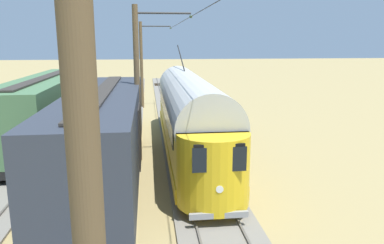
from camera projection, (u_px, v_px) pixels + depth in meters
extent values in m
plane|color=#9E8956|center=(118.00, 145.00, 22.12)|extent=(220.00, 220.00, 0.00)
cube|color=slate|center=(185.00, 142.00, 22.58)|extent=(2.80, 80.00, 0.10)
cube|color=#59544C|center=(173.00, 141.00, 22.48)|extent=(0.07, 80.00, 0.08)
cube|color=#59544C|center=(197.00, 140.00, 22.64)|extent=(0.07, 80.00, 0.08)
cube|color=#2D2316|center=(163.00, 84.00, 53.63)|extent=(2.50, 0.24, 0.08)
cube|color=#2D2316|center=(163.00, 84.00, 52.99)|extent=(2.50, 0.24, 0.08)
cube|color=#2D2316|center=(163.00, 85.00, 52.36)|extent=(2.50, 0.24, 0.08)
cube|color=#2D2316|center=(164.00, 85.00, 51.73)|extent=(2.50, 0.24, 0.08)
cube|color=#2D2316|center=(164.00, 86.00, 51.10)|extent=(2.50, 0.24, 0.08)
cube|color=slate|center=(117.00, 144.00, 22.11)|extent=(2.80, 80.00, 0.10)
cube|color=#59544C|center=(105.00, 143.00, 22.01)|extent=(0.07, 80.00, 0.08)
cube|color=#59544C|center=(130.00, 142.00, 22.17)|extent=(0.07, 80.00, 0.08)
cube|color=#2D2316|center=(135.00, 84.00, 53.16)|extent=(2.50, 0.24, 0.08)
cube|color=#2D2316|center=(134.00, 84.00, 52.53)|extent=(2.50, 0.24, 0.08)
cube|color=#2D2316|center=(134.00, 85.00, 51.90)|extent=(2.50, 0.24, 0.08)
cube|color=#2D2316|center=(134.00, 85.00, 51.27)|extent=(2.50, 0.24, 0.08)
cube|color=#2D2316|center=(134.00, 86.00, 50.63)|extent=(2.50, 0.24, 0.08)
cube|color=slate|center=(47.00, 146.00, 21.64)|extent=(2.80, 80.00, 0.10)
cube|color=#59544C|center=(34.00, 145.00, 21.54)|extent=(0.07, 80.00, 0.08)
cube|color=#59544C|center=(59.00, 145.00, 21.71)|extent=(0.07, 80.00, 0.08)
cube|color=#2D2316|center=(106.00, 84.00, 52.69)|extent=(2.50, 0.24, 0.08)
cube|color=#2D2316|center=(105.00, 85.00, 52.06)|extent=(2.50, 0.24, 0.08)
cube|color=#2D2316|center=(105.00, 85.00, 51.43)|extent=(2.50, 0.24, 0.08)
cube|color=#2D2316|center=(104.00, 86.00, 50.80)|extent=(2.50, 0.24, 0.08)
cube|color=#2D2316|center=(104.00, 86.00, 50.17)|extent=(2.50, 0.24, 0.08)
cube|color=gold|center=(189.00, 140.00, 20.47)|extent=(2.65, 15.20, 0.55)
cube|color=gold|center=(189.00, 127.00, 20.31)|extent=(2.55, 15.20, 0.95)
cube|color=gold|center=(189.00, 109.00, 20.10)|extent=(2.55, 15.20, 1.05)
cylinder|color=#B7B7B2|center=(189.00, 99.00, 19.99)|extent=(2.65, 14.90, 2.65)
cylinder|color=gold|center=(213.00, 168.00, 12.93)|extent=(2.55, 2.55, 2.55)
cylinder|color=gold|center=(178.00, 101.00, 27.59)|extent=(2.55, 2.55, 2.55)
cube|color=black|center=(219.00, 150.00, 11.61)|extent=(1.63, 0.08, 0.36)
cube|color=black|center=(220.00, 160.00, 11.64)|extent=(1.73, 0.06, 0.80)
cube|color=black|center=(165.00, 109.00, 19.95)|extent=(0.04, 12.77, 0.80)
cube|color=black|center=(213.00, 108.00, 20.25)|extent=(0.04, 12.77, 0.80)
cylinder|color=silver|center=(220.00, 189.00, 11.75)|extent=(0.24, 0.06, 0.24)
cube|color=gray|center=(219.00, 215.00, 12.01)|extent=(1.94, 0.12, 0.20)
cylinder|color=black|center=(181.00, 57.00, 24.16)|extent=(0.07, 4.95, 1.52)
cylinder|color=black|center=(185.00, 174.00, 15.69)|extent=(0.10, 0.76, 0.76)
cylinder|color=black|center=(218.00, 172.00, 15.86)|extent=(0.10, 0.76, 0.76)
cylinder|color=black|center=(170.00, 124.00, 25.14)|extent=(0.10, 0.76, 0.76)
cylinder|color=black|center=(192.00, 124.00, 25.30)|extent=(0.10, 0.76, 0.76)
cube|color=#477047|center=(48.00, 105.00, 22.21)|extent=(2.90, 14.66, 3.20)
cube|color=#332D28|center=(46.00, 77.00, 21.86)|extent=(0.70, 13.20, 0.08)
cube|color=black|center=(51.00, 134.00, 22.59)|extent=(2.70, 14.66, 0.36)
cube|color=black|center=(74.00, 108.00, 22.44)|extent=(0.06, 2.20, 2.56)
cylinder|color=black|center=(78.00, 116.00, 27.64)|extent=(0.10, 0.84, 0.84)
cylinder|color=black|center=(58.00, 117.00, 27.48)|extent=(0.10, 0.84, 0.84)
cylinder|color=black|center=(39.00, 158.00, 17.68)|extent=(0.10, 0.84, 0.84)
cylinder|color=black|center=(8.00, 159.00, 17.52)|extent=(0.10, 0.84, 0.84)
cube|color=#2D333D|center=(104.00, 130.00, 15.80)|extent=(2.90, 14.18, 3.20)
cube|color=#332D28|center=(102.00, 91.00, 15.45)|extent=(0.70, 12.77, 0.08)
cube|color=black|center=(106.00, 171.00, 16.18)|extent=(2.70, 14.18, 0.36)
cube|color=black|center=(140.00, 135.00, 16.03)|extent=(0.06, 2.20, 2.56)
cylinder|color=black|center=(129.00, 139.00, 21.07)|extent=(0.10, 0.84, 0.84)
cylinder|color=black|center=(103.00, 140.00, 20.90)|extent=(0.10, 0.84, 0.84)
cylinder|color=black|center=(113.00, 222.00, 11.43)|extent=(0.10, 0.84, 0.84)
cylinder|color=black|center=(65.00, 224.00, 11.27)|extent=(0.10, 0.84, 0.84)
cylinder|color=brown|center=(142.00, 66.00, 33.81)|extent=(0.28, 0.28, 7.76)
cylinder|color=#2D2D2D|center=(156.00, 26.00, 33.23)|extent=(2.70, 0.10, 0.10)
sphere|color=#334733|center=(171.00, 28.00, 33.42)|extent=(0.16, 0.16, 0.16)
cylinder|color=brown|center=(137.00, 85.00, 18.55)|extent=(0.28, 0.28, 7.76)
cylinder|color=#2D2D2D|center=(163.00, 13.00, 17.97)|extent=(2.70, 0.10, 0.10)
sphere|color=#334733|center=(191.00, 17.00, 18.16)|extent=(0.16, 0.16, 0.16)
cylinder|color=black|center=(191.00, 17.00, 18.16)|extent=(0.03, 35.44, 0.03)
cylinder|color=black|center=(156.00, 26.00, 33.23)|extent=(2.70, 0.02, 0.02)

